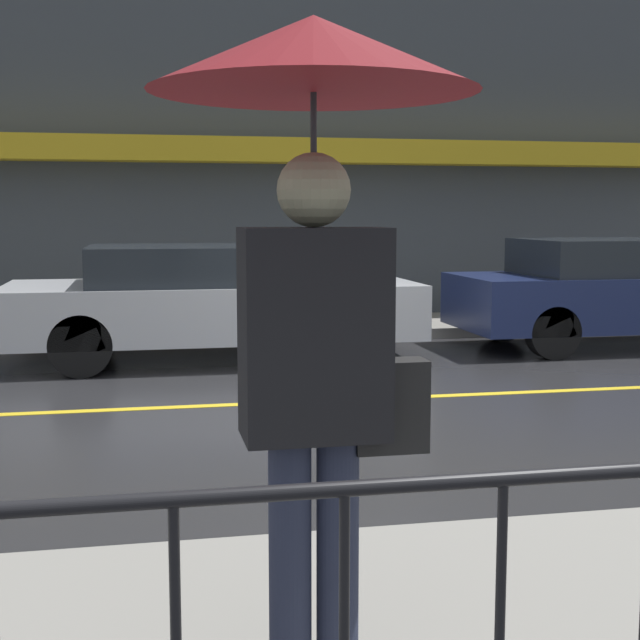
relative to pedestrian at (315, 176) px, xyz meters
name	(u,v)px	position (x,y,z in m)	size (l,w,h in m)	color
ground_plane	(352,400)	(1.33, 5.04, -1.81)	(80.00, 80.00, 0.00)	#262628
sidewalk_far	(276,329)	(1.33, 9.60, -1.74)	(28.00, 1.87, 0.14)	gray
lane_marking	(352,400)	(1.33, 5.04, -1.81)	(25.20, 0.12, 0.01)	gold
building_storefront	(264,99)	(1.33, 10.66, 1.57)	(28.00, 0.85, 6.85)	#383D42
pedestrian	(315,176)	(0.00, 0.00, 0.00)	(1.02, 1.02, 2.15)	#23283D
car_silver	(209,300)	(0.24, 7.57, -1.11)	(4.67, 1.92, 1.33)	#B2B5BA
car_navy	(621,291)	(5.46, 7.57, -1.10)	(4.29, 1.74, 1.37)	#19234C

